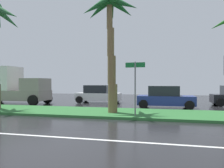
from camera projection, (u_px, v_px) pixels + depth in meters
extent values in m
cube|color=black|center=(116.00, 112.00, 14.36)|extent=(90.00, 42.00, 0.10)
cube|color=white|center=(74.00, 138.00, 7.55)|extent=(81.00, 0.14, 0.01)
cube|color=#2D6B33|center=(112.00, 113.00, 13.39)|extent=(85.50, 4.00, 0.15)
cone|color=#2B6137|center=(6.00, 12.00, 14.52)|extent=(2.07, 0.62, 1.31)
cone|color=#2B6137|center=(7.00, 18.00, 15.39)|extent=(1.41, 2.01, 1.57)
cylinder|color=brown|center=(113.00, 98.00, 12.97)|extent=(0.57, 0.57, 1.74)
cylinder|color=brown|center=(112.00, 70.00, 13.04)|extent=(0.50, 0.50, 1.74)
cylinder|color=brown|center=(111.00, 42.00, 13.12)|extent=(0.43, 0.43, 1.74)
cylinder|color=brown|center=(110.00, 14.00, 13.19)|extent=(0.37, 0.37, 1.74)
cone|color=#1C5629|center=(123.00, 3.00, 12.92)|extent=(2.00, 0.71, 1.27)
cone|color=#1C5629|center=(121.00, 8.00, 13.64)|extent=(1.77, 1.79, 1.29)
cone|color=#1C5629|center=(111.00, 9.00, 14.06)|extent=(0.76, 2.02, 1.23)
cone|color=#1C5629|center=(99.00, 9.00, 13.66)|extent=(2.00, 1.25, 1.43)
cone|color=#1C5629|center=(96.00, 6.00, 13.12)|extent=(2.00, 1.11, 1.44)
cone|color=#1C5629|center=(102.00, 2.00, 12.46)|extent=(1.09, 2.01, 1.41)
cylinder|color=slate|center=(135.00, 88.00, 11.87)|extent=(0.08, 0.08, 3.00)
cube|color=#146B2D|center=(135.00, 65.00, 11.86)|extent=(1.10, 0.03, 0.28)
cube|color=gray|center=(15.00, 95.00, 19.74)|extent=(6.40, 2.30, 0.90)
cube|color=gray|center=(36.00, 84.00, 19.22)|extent=(1.90, 2.21, 1.10)
cube|color=silver|center=(5.00, 79.00, 19.96)|extent=(2.30, 2.35, 2.20)
cylinder|color=black|center=(48.00, 98.00, 20.26)|extent=(0.92, 0.30, 0.92)
cylinder|color=black|center=(33.00, 100.00, 17.98)|extent=(0.92, 0.30, 0.92)
cylinder|color=black|center=(0.00, 97.00, 21.50)|extent=(0.92, 0.30, 0.92)
cube|color=white|center=(99.00, 97.00, 20.79)|extent=(4.30, 1.76, 0.72)
cube|color=#1E2328|center=(97.00, 89.00, 20.82)|extent=(2.30, 1.58, 0.76)
cylinder|color=black|center=(117.00, 99.00, 21.29)|extent=(0.68, 0.22, 0.68)
cylinder|color=black|center=(113.00, 100.00, 19.54)|extent=(0.68, 0.22, 0.68)
cylinder|color=black|center=(86.00, 98.00, 22.05)|extent=(0.68, 0.22, 0.68)
cylinder|color=black|center=(79.00, 100.00, 20.29)|extent=(0.68, 0.22, 0.68)
cube|color=navy|center=(166.00, 100.00, 16.47)|extent=(4.30, 1.76, 0.72)
cube|color=#1E2328|center=(164.00, 91.00, 16.50)|extent=(2.30, 1.58, 0.76)
cylinder|color=black|center=(187.00, 103.00, 16.97)|extent=(0.68, 0.22, 0.68)
cylinder|color=black|center=(190.00, 105.00, 15.22)|extent=(0.68, 0.22, 0.68)
cylinder|color=black|center=(145.00, 102.00, 17.73)|extent=(0.68, 0.22, 0.68)
cylinder|color=black|center=(143.00, 104.00, 15.98)|extent=(0.68, 0.22, 0.68)
cylinder|color=black|center=(215.00, 101.00, 19.14)|extent=(0.68, 0.22, 0.68)
cylinder|color=black|center=(220.00, 102.00, 17.39)|extent=(0.68, 0.22, 0.68)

